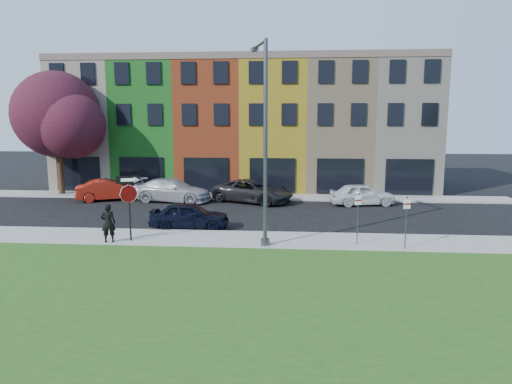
# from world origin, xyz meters

# --- Properties ---
(ground) EXTENTS (120.00, 120.00, 0.00)m
(ground) POSITION_xyz_m (0.00, 0.00, 0.00)
(ground) COLOR black
(ground) RESTS_ON ground
(sidewalk_near) EXTENTS (40.00, 3.00, 0.12)m
(sidewalk_near) POSITION_xyz_m (2.00, 3.00, 0.06)
(sidewalk_near) COLOR gray
(sidewalk_near) RESTS_ON ground
(sidewalk_far) EXTENTS (40.00, 2.40, 0.12)m
(sidewalk_far) POSITION_xyz_m (-3.00, 15.00, 0.06)
(sidewalk_far) COLOR gray
(sidewalk_far) RESTS_ON ground
(rowhouse_block) EXTENTS (30.00, 10.12, 10.00)m
(rowhouse_block) POSITION_xyz_m (-2.50, 21.18, 4.99)
(rowhouse_block) COLOR beige
(rowhouse_block) RESTS_ON ground
(stop_sign) EXTENTS (1.00, 0.39, 3.00)m
(stop_sign) POSITION_xyz_m (-5.92, 2.23, 2.27)
(stop_sign) COLOR black
(stop_sign) RESTS_ON sidewalk_near
(man) EXTENTS (0.84, 0.72, 1.78)m
(man) POSITION_xyz_m (-6.81, 1.90, 1.01)
(man) COLOR black
(man) RESTS_ON sidewalk_near
(sedan_near) EXTENTS (2.09, 4.26, 1.39)m
(sedan_near) POSITION_xyz_m (-3.84, 5.26, 0.69)
(sedan_near) COLOR black
(sedan_near) RESTS_ON ground
(parked_car_red) EXTENTS (4.90, 5.67, 1.49)m
(parked_car_red) POSITION_xyz_m (-11.31, 13.08, 0.74)
(parked_car_red) COLOR maroon
(parked_car_red) RESTS_ON ground
(parked_car_silver) EXTENTS (4.04, 6.18, 1.58)m
(parked_car_silver) POSITION_xyz_m (-6.77, 12.96, 0.79)
(parked_car_silver) COLOR #A2A2A6
(parked_car_silver) RESTS_ON ground
(parked_car_dark) EXTENTS (6.74, 7.54, 1.57)m
(parked_car_dark) POSITION_xyz_m (-1.20, 13.14, 0.78)
(parked_car_dark) COLOR black
(parked_car_dark) RESTS_ON ground
(parked_car_white) EXTENTS (3.21, 4.85, 1.45)m
(parked_car_white) POSITION_xyz_m (6.14, 12.66, 0.72)
(parked_car_white) COLOR silver
(parked_car_white) RESTS_ON ground
(street_lamp) EXTENTS (1.04, 2.50, 8.86)m
(street_lamp) POSITION_xyz_m (0.25, 2.15, 4.59)
(street_lamp) COLOR #45474A
(street_lamp) RESTS_ON sidewalk_near
(parking_sign_a) EXTENTS (0.30, 0.16, 2.34)m
(parking_sign_a) POSITION_xyz_m (4.41, 2.43, 1.57)
(parking_sign_a) COLOR #45474A
(parking_sign_a) RESTS_ON sidewalk_near
(parking_sign_b) EXTENTS (0.31, 0.14, 2.30)m
(parking_sign_b) POSITION_xyz_m (6.38, 1.89, 1.54)
(parking_sign_b) COLOR #45474A
(parking_sign_b) RESTS_ON sidewalk_near
(tree_purple) EXTENTS (7.53, 6.59, 9.01)m
(tree_purple) POSITION_xyz_m (-15.65, 14.98, 5.83)
(tree_purple) COLOR black
(tree_purple) RESTS_ON sidewalk_far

